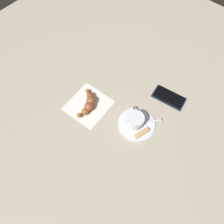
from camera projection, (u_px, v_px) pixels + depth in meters
name	position (u px, v px, depth m)	size (l,w,h in m)	color
ground_plane	(117.00, 116.00, 0.82)	(1.80, 1.80, 0.00)	#B0A892
saucer	(137.00, 124.00, 0.80)	(0.15, 0.15, 0.01)	silver
espresso_cup	(135.00, 120.00, 0.77)	(0.08, 0.07, 0.05)	silver
teaspoon	(139.00, 122.00, 0.79)	(0.10, 0.11, 0.01)	silver
sugar_packet	(142.00, 132.00, 0.77)	(0.06, 0.02, 0.01)	tan
napkin	(89.00, 105.00, 0.84)	(0.16, 0.16, 0.00)	white
croissant	(89.00, 103.00, 0.82)	(0.09, 0.13, 0.04)	#8C5217
cell_phone	(169.00, 97.00, 0.85)	(0.15, 0.09, 0.01)	#151F30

